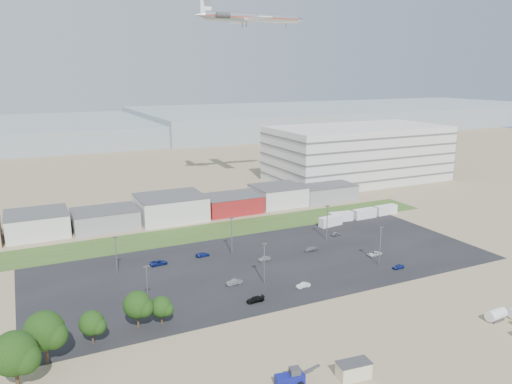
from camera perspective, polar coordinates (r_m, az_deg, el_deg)
ground at (r=113.99m, az=3.70°, el=-11.89°), size 700.00×700.00×0.00m
parking_lot at (r=132.30m, az=1.31°, el=-8.15°), size 120.00×50.00×0.01m
grass_strip at (r=158.08m, az=-5.62°, el=-4.55°), size 160.00×16.00×0.02m
hills_backdrop at (r=416.88m, az=-13.12°, el=7.06°), size 700.00×200.00×9.00m
building_row at (r=169.99m, az=-13.27°, el=-2.15°), size 170.00×20.00×8.00m
parking_garage at (r=235.05m, az=11.54°, el=4.34°), size 80.00×40.00×25.00m
portable_shed at (r=88.16m, az=11.10°, el=-19.32°), size 5.89×3.49×2.83m
telehandler at (r=84.82m, az=3.89°, el=-20.40°), size 7.80×3.66×3.12m
storage_tank_nw at (r=114.30m, az=25.74°, el=-12.49°), size 4.53×2.48×2.64m
box_trailer_a at (r=164.89m, az=8.52°, el=-3.31°), size 8.59×3.79×3.11m
box_trailer_b at (r=170.62m, az=9.68°, el=-2.79°), size 8.41×3.55×3.06m
box_trailer_c at (r=175.54m, az=12.29°, el=-2.41°), size 8.69×2.95×3.23m
box_trailer_d at (r=182.03m, az=14.61°, el=-1.98°), size 8.60×2.99×3.19m
tree_far_left at (r=89.86m, az=-25.87°, el=-16.69°), size 7.53×7.53×11.29m
tree_left at (r=95.10m, az=-23.02°, el=-14.79°), size 7.28×7.28×10.92m
tree_mid at (r=99.10m, az=-18.26°, el=-14.31°), size 4.96×4.96×7.44m
tree_right at (r=101.95m, az=-13.41°, el=-12.74°), size 5.85×5.85×8.77m
tree_near at (r=102.66m, az=-10.77°, el=-13.01°), size 4.56×4.56×6.84m
lightpole_front_l at (r=107.79m, az=-12.31°, el=-10.78°), size 1.19×0.50×10.13m
lightpole_front_m at (r=118.60m, az=0.94°, el=-8.17°), size 1.18×0.49×10.05m
lightpole_front_r at (r=133.51m, az=13.99°, el=-6.01°), size 1.21×0.50×10.29m
lightpole_back_l at (r=128.06m, az=-15.68°, el=-7.06°), size 1.17×0.49×9.91m
lightpole_back_m at (r=137.38m, az=-2.80°, el=-5.03°), size 1.22×0.51×10.38m
lightpole_back_r at (r=149.74m, az=8.12°, el=-3.53°), size 1.25×0.52×10.63m
airliner at (r=199.59m, az=-0.48°, el=19.34°), size 47.02×33.42×13.40m
parked_car_0 at (r=141.05m, az=13.38°, el=-6.89°), size 4.14×1.98×1.14m
parked_car_2 at (r=133.76m, az=15.96°, el=-8.20°), size 3.25×1.34×1.10m
parked_car_3 at (r=111.32m, az=-0.09°, el=-12.17°), size 4.12×1.77×1.18m
parked_car_4 at (r=119.75m, az=-2.51°, el=-10.24°), size 4.02×1.69×1.29m
parked_car_6 at (r=137.53m, az=-6.12°, el=-7.12°), size 4.01×1.86×1.13m
parked_car_7 at (r=133.97m, az=0.98°, el=-7.62°), size 3.39×1.35×1.10m
parked_car_8 at (r=155.59m, az=9.13°, el=-4.75°), size 3.30×1.60×1.08m
parked_car_9 at (r=133.46m, az=-11.04°, el=-7.92°), size 4.77×2.47×1.28m
parked_car_12 at (r=141.61m, az=6.28°, el=-6.50°), size 4.01×1.85×1.14m
parked_car_13 at (r=118.68m, az=5.42°, el=-10.55°), size 3.53×1.39×1.14m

